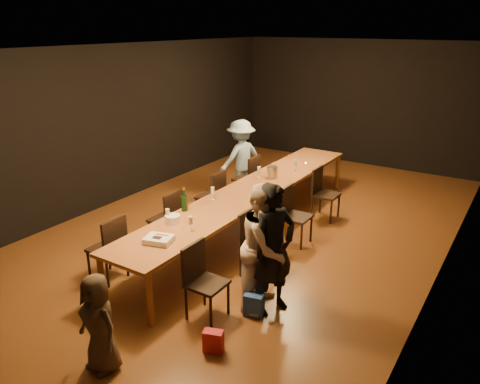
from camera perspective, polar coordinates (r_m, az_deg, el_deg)
The scene contains 30 objects.
ground at distance 8.03m, azimuth 1.32°, elevation -4.74°, with size 10.00×10.00×0.00m, color #4B2312.
room_shell at distance 7.41m, azimuth 1.45°, elevation 10.02°, with size 6.04×10.04×3.02m.
table at distance 7.76m, azimuth 1.36°, elevation -0.03°, with size 0.90×6.00×0.75m.
chair_right_0 at distance 5.63m, azimuth -4.05°, elevation -10.98°, with size 0.42×0.42×0.93m, color black, non-canonical shape.
chair_right_1 at distance 6.51m, azimuth 2.26°, elevation -6.42°, with size 0.42×0.42×0.93m, color black, non-canonical shape.
chair_right_2 at distance 7.48m, azimuth 6.93°, elevation -2.93°, with size 0.42×0.42×0.93m, color black, non-canonical shape.
chair_right_3 at distance 8.51m, azimuth 10.48°, elevation -0.25°, with size 0.42×0.42×0.93m, color black, non-canonical shape.
chair_left_0 at distance 6.67m, azimuth -15.97°, elevation -6.55°, with size 0.42×0.42×0.93m, color black, non-canonical shape.
chair_left_1 at distance 7.43m, azimuth -9.14°, elevation -3.21°, with size 0.42×0.42×0.93m, color black, non-canonical shape.
chair_left_2 at distance 8.29m, azimuth -3.68°, elevation -0.49°, with size 0.42×0.42×0.93m, color black, non-canonical shape.
chair_left_3 at distance 9.23m, azimuth 0.71°, elevation 1.71°, with size 0.42×0.42×0.93m, color black, non-canonical shape.
woman_birthday at distance 5.60m, azimuth 4.12°, elevation -6.99°, with size 0.60×0.39×1.64m, color black.
woman_tan at distance 5.70m, azimuth 3.11°, elevation -6.65°, with size 0.78×0.61×1.60m, color beige.
man_blue at distance 9.53m, azimuth 0.11°, elevation 4.22°, with size 1.00×0.57×1.54m, color #8AB2D5.
child at distance 5.04m, azimuth -16.83°, elevation -15.07°, with size 0.52×0.34×1.07m, color #463627.
gift_bag_red at distance 5.28m, azimuth -3.28°, elevation -17.72°, with size 0.22×0.12×0.26m, color red.
gift_bag_blue at distance 5.81m, azimuth 1.72°, elevation -13.60°, with size 0.23×0.15×0.29m, color #264FA8.
birthday_cake at distance 5.99m, azimuth -9.87°, elevation -5.73°, with size 0.40×0.35×0.08m.
plate_stack at distance 6.50m, azimuth -8.20°, elevation -3.31°, with size 0.21×0.21×0.12m, color white.
champagne_bottle at distance 6.86m, azimuth -6.83°, elevation -0.85°, with size 0.09×0.09×0.37m, color black, non-canonical shape.
ice_bucket at distance 8.35m, azimuth 3.98°, elevation 2.47°, with size 0.19×0.19×0.21m, color #A9AAAE.
wineglass_0 at distance 6.51m, azimuth -8.81°, elevation -2.90°, with size 0.06×0.06×0.21m, color beige, non-canonical shape.
wineglass_1 at distance 6.22m, azimuth -6.04°, elevation -3.86°, with size 0.06×0.06×0.21m, color beige, non-canonical shape.
wineglass_2 at distance 7.29m, azimuth -3.34°, elevation -0.16°, with size 0.06×0.06×0.21m, color silver, non-canonical shape.
wineglass_3 at distance 7.34m, azimuth 2.05°, elevation 0.02°, with size 0.06×0.06×0.21m, color beige, non-canonical shape.
wineglass_4 at distance 8.31m, azimuth 2.32°, elevation 2.43°, with size 0.06×0.06×0.21m, color silver, non-canonical shape.
wineglass_5 at distance 8.78m, azimuth 6.78°, elevation 3.25°, with size 0.06×0.06×0.21m, color silver, non-canonical shape.
tealight_near at distance 5.99m, azimuth -8.62°, elevation -5.90°, with size 0.05×0.05×0.03m, color #B2B7B2.
tealight_mid at distance 7.85m, azimuth 3.13°, elevation 0.66°, with size 0.05×0.05×0.03m, color #B2B7B2.
tealight_far at distance 9.20m, azimuth 8.02°, elevation 3.40°, with size 0.05×0.05×0.03m, color #B2B7B2.
Camera 1 is at (3.77, -6.25, 3.35)m, focal length 35.00 mm.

